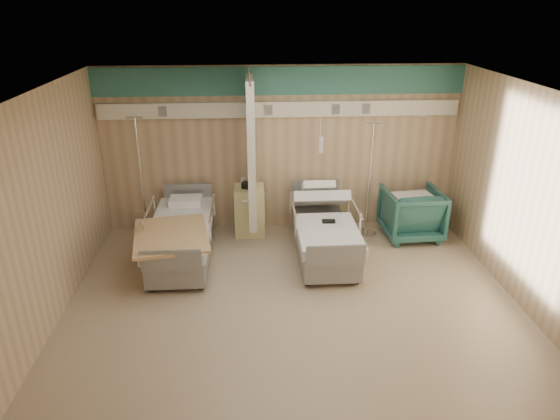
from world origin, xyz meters
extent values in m
cube|color=gray|center=(0.00, 0.00, 0.00)|extent=(6.00, 5.00, 0.00)
cube|color=tan|center=(0.00, 2.50, 1.40)|extent=(6.00, 0.04, 2.80)
cube|color=tan|center=(0.00, -2.50, 1.40)|extent=(6.00, 0.04, 2.80)
cube|color=tan|center=(-3.00, 0.00, 1.40)|extent=(0.04, 5.00, 2.80)
cube|color=tan|center=(3.00, 0.00, 1.40)|extent=(0.04, 5.00, 2.80)
cube|color=white|center=(0.00, 0.00, 2.80)|extent=(6.00, 5.00, 0.04)
cube|color=#31736A|center=(0.00, 2.48, 2.55)|extent=(6.00, 0.04, 0.45)
cube|color=silver|center=(0.00, 2.45, 2.10)|extent=(5.88, 0.08, 0.25)
cylinder|color=silver|center=(-0.50, 1.60, 2.76)|extent=(0.03, 1.80, 0.03)
cube|color=beige|center=(-0.50, 1.95, 1.51)|extent=(0.12, 0.90, 2.35)
cube|color=#DBD388|center=(-0.55, 2.20, 0.42)|extent=(0.50, 0.48, 0.85)
imported|color=#20514C|center=(2.17, 1.90, 0.43)|extent=(0.96, 0.98, 0.86)
cube|color=silver|center=(2.19, 1.85, 0.89)|extent=(0.69, 0.63, 0.07)
cylinder|color=silver|center=(1.45, 2.04, 0.01)|extent=(0.35, 0.35, 0.03)
cylinder|color=silver|center=(1.45, 2.04, 0.97)|extent=(0.03, 0.03, 1.95)
cylinder|color=silver|center=(1.45, 2.04, 1.95)|extent=(0.23, 0.03, 0.03)
cylinder|color=silver|center=(-2.29, 2.14, 0.02)|extent=(0.37, 0.37, 0.03)
cylinder|color=silver|center=(-2.29, 2.14, 1.03)|extent=(0.03, 0.03, 2.07)
cylinder|color=silver|center=(-2.29, 2.14, 2.07)|extent=(0.25, 0.03, 0.03)
cube|color=black|center=(0.64, 1.18, 0.65)|extent=(0.20, 0.10, 0.04)
cube|color=tan|center=(-1.68, 0.84, 0.65)|extent=(1.21, 1.43, 0.04)
cube|color=black|center=(-0.57, 2.15, 0.90)|extent=(0.23, 0.19, 0.11)
cylinder|color=white|center=(-0.64, 2.28, 0.92)|extent=(0.10, 0.10, 0.14)
camera|label=1|loc=(-0.54, -5.65, 3.77)|focal=32.00mm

